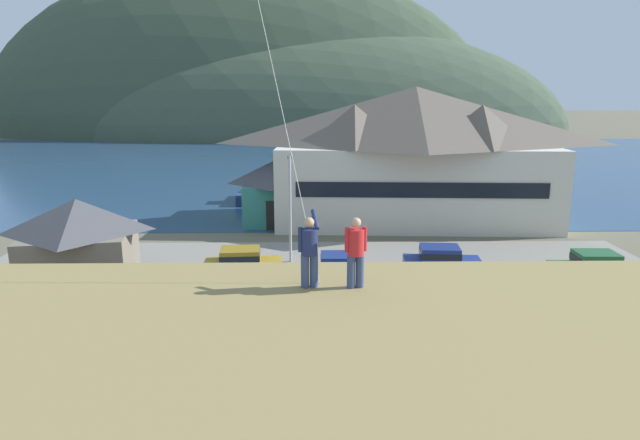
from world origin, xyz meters
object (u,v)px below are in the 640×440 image
object	(u,v)px
parked_car_back_row_right	(593,268)
parking_light_pole	(290,201)
parked_car_front_row_end	(369,308)
person_kite_flyer	(309,249)
moored_boat_outer_mooring	(319,185)
parked_car_mid_row_near	(123,307)
storage_shed_waterside	(273,191)
parked_car_front_row_red	(441,261)
moored_boat_wharfside	(249,194)
parked_car_mid_row_center	(242,264)
parked_car_back_row_left	(627,310)
person_companion	(356,250)
storage_shed_near_lot	(80,244)
harbor_lodge	(414,151)
wharf_dock	(284,193)
parked_car_lone_by_shed	(339,270)

from	to	relation	value
parked_car_back_row_right	parking_light_pole	world-z (taller)	parking_light_pole
parked_car_front_row_end	person_kite_flyer	xyz separation A→B (m)	(-2.55, -9.65, 5.43)
moored_boat_outer_mooring	parked_car_mid_row_near	world-z (taller)	moored_boat_outer_mooring
storage_shed_waterside	parked_car_front_row_red	size ratio (longest dim) A/B	1.32
moored_boat_wharfside	person_kite_flyer	xyz separation A→B (m)	(5.83, -39.18, 5.77)
parked_car_mid_row_center	parked_car_back_row_left	world-z (taller)	same
parked_car_mid_row_near	person_companion	distance (m)	14.70
person_kite_flyer	parking_light_pole	bearing A→B (deg)	93.51
parked_car_front_row_red	parked_car_back_row_right	bearing A→B (deg)	-9.02
person_companion	parked_car_mid_row_center	bearing A→B (deg)	106.68
storage_shed_near_lot	person_companion	distance (m)	20.24
parked_car_back_row_left	person_companion	world-z (taller)	person_companion
harbor_lodge	parked_car_back_row_left	world-z (taller)	harbor_lodge
moored_boat_wharfside	parked_car_mid_row_near	size ratio (longest dim) A/B	1.32
storage_shed_near_lot	wharf_dock	bearing A→B (deg)	70.90
parked_car_front_row_red	parked_car_lone_by_shed	world-z (taller)	same
parked_car_mid_row_near	moored_boat_wharfside	bearing A→B (deg)	85.39
moored_boat_outer_mooring	parked_car_mid_row_near	xyz separation A→B (m)	(-9.07, -34.45, 0.34)
parked_car_lone_by_shed	person_kite_flyer	bearing A→B (deg)	-95.81
storage_shed_near_lot	parked_car_front_row_red	world-z (taller)	storage_shed_near_lot
harbor_lodge	storage_shed_near_lot	world-z (taller)	harbor_lodge
storage_shed_waterside	parked_car_back_row_left	bearing A→B (deg)	-51.83
parking_light_pole	storage_shed_near_lot	bearing A→B (deg)	-156.62
harbor_lodge	moored_boat_wharfside	world-z (taller)	harbor_lodge
wharf_dock	parked_car_mid_row_near	xyz separation A→B (m)	(-5.58, -31.86, 0.71)
storage_shed_waterside	parked_car_lone_by_shed	distance (m)	16.08
moored_boat_wharfside	parked_car_front_row_end	bearing A→B (deg)	-74.15
parked_car_back_row_right	person_companion	world-z (taller)	person_companion
parked_car_lone_by_shed	parking_light_pole	world-z (taller)	parking_light_pole
parked_car_back_row_left	parking_light_pole	distance (m)	18.26
moored_boat_wharfside	parked_car_front_row_end	xyz separation A→B (m)	(8.38, -29.53, 0.34)
moored_boat_outer_mooring	parked_car_back_row_left	distance (m)	37.41
moored_boat_outer_mooring	parked_car_back_row_left	size ratio (longest dim) A/B	1.71
parked_car_mid_row_center	storage_shed_near_lot	bearing A→B (deg)	-171.98
parked_car_mid_row_center	parked_car_back_row_right	xyz separation A→B (m)	(18.80, -1.03, 0.00)
parked_car_front_row_end	person_companion	distance (m)	11.20
parked_car_front_row_end	parked_car_mid_row_center	xyz separation A→B (m)	(-6.27, 6.44, 0.00)
parked_car_mid_row_near	parking_light_pole	xyz separation A→B (m)	(6.99, 9.61, 2.80)
harbor_lodge	parked_car_mid_row_center	world-z (taller)	harbor_lodge
harbor_lodge	person_companion	world-z (taller)	harbor_lodge
parked_car_lone_by_shed	parking_light_pole	bearing A→B (deg)	120.30
storage_shed_near_lot	parking_light_pole	size ratio (longest dim) A/B	0.96
storage_shed_waterside	parked_car_back_row_left	xyz separation A→B (m)	(16.55, -21.06, -1.49)
moored_boat_wharfside	person_companion	distance (m)	40.25
wharf_dock	parked_car_front_row_red	world-z (taller)	parked_car_front_row_red
moored_boat_wharfside	person_companion	world-z (taller)	person_companion
storage_shed_waterside	wharf_dock	size ratio (longest dim) A/B	0.56
parked_car_back_row_left	person_companion	distance (m)	16.47
person_companion	storage_shed_near_lot	bearing A→B (deg)	131.04
parked_car_back_row_right	person_kite_flyer	distance (m)	21.99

